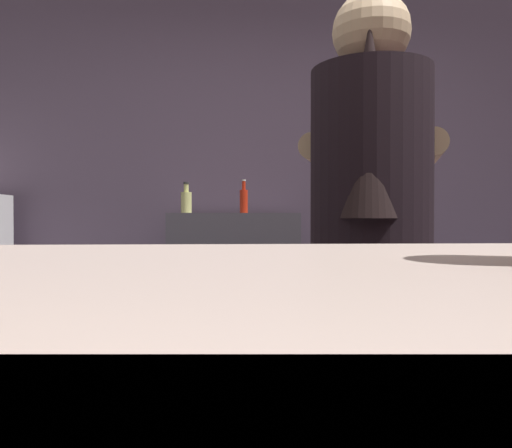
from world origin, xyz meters
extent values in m
cube|color=#4E4050|center=(0.00, 2.20, 1.35)|extent=(5.20, 0.10, 2.70)
cube|color=#533535|center=(0.35, 0.56, 0.45)|extent=(2.10, 0.60, 0.90)
cube|color=#3F3B42|center=(-0.24, 1.92, 0.56)|extent=(0.82, 0.36, 1.12)
cube|color=#23312E|center=(0.13, 0.11, 0.47)|extent=(0.28, 0.20, 0.94)
cylinder|color=black|center=(0.13, 0.11, 1.23)|extent=(0.34, 0.34, 0.57)
sphere|color=tan|center=(0.13, 0.11, 1.62)|extent=(0.22, 0.22, 0.22)
cone|color=black|center=(0.10, 0.01, 1.36)|extent=(0.18, 0.18, 0.53)
cylinder|color=tan|center=(0.02, 0.31, 1.30)|extent=(0.18, 0.33, 0.08)
cylinder|color=tan|center=(0.35, 0.21, 1.30)|extent=(0.18, 0.33, 0.08)
cylinder|color=silver|center=(-0.35, 0.58, 0.93)|extent=(0.19, 0.19, 0.05)
cube|color=silver|center=(0.41, 0.51, 0.90)|extent=(0.24, 0.11, 0.01)
cylinder|color=red|center=(-0.17, 1.82, 1.19)|extent=(0.05, 0.05, 0.14)
cylinder|color=red|center=(-0.17, 1.82, 1.29)|extent=(0.02, 0.02, 0.06)
cylinder|color=white|center=(-0.17, 1.82, 1.32)|extent=(0.03, 0.03, 0.01)
cylinder|color=#D3D67D|center=(-0.54, 1.90, 1.19)|extent=(0.07, 0.07, 0.13)
cylinder|color=#D3D67D|center=(-0.54, 1.90, 1.28)|extent=(0.03, 0.03, 0.05)
cylinder|color=#333333|center=(-0.54, 1.90, 1.31)|extent=(0.04, 0.04, 0.01)
camera|label=1|loc=(-0.27, -1.29, 1.10)|focal=34.97mm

